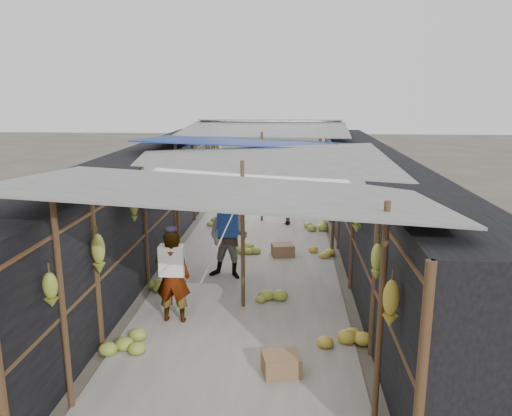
% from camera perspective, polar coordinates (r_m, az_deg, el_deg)
% --- Properties ---
extents(ground, '(80.00, 80.00, 0.00)m').
position_cam_1_polar(ground, '(6.39, -4.12, -22.37)').
color(ground, '#6B6356').
rests_on(ground, ground).
extents(aisle_slab, '(3.60, 16.00, 0.02)m').
position_cam_1_polar(aisle_slab, '(12.24, 0.02, -4.41)').
color(aisle_slab, '#9E998E').
rests_on(aisle_slab, ground).
extents(stall_left, '(1.40, 15.00, 2.30)m').
position_cam_1_polar(stall_left, '(12.42, -12.52, 0.97)').
color(stall_left, black).
rests_on(stall_left, ground).
extents(stall_right, '(1.40, 15.00, 2.30)m').
position_cam_1_polar(stall_right, '(12.08, 12.91, 0.61)').
color(stall_right, black).
rests_on(stall_right, ground).
extents(crate_near, '(0.56, 0.49, 0.29)m').
position_cam_1_polar(crate_near, '(7.00, 2.89, -17.47)').
color(crate_near, '#946E4B').
rests_on(crate_near, ground).
extents(crate_mid, '(0.56, 0.49, 0.30)m').
position_cam_1_polar(crate_mid, '(11.52, 3.08, -4.86)').
color(crate_mid, '#946E4B').
rests_on(crate_mid, ground).
extents(crate_back, '(0.49, 0.41, 0.29)m').
position_cam_1_polar(crate_back, '(14.46, -2.36, -1.10)').
color(crate_back, '#946E4B').
rests_on(crate_back, ground).
extents(black_basin, '(0.60, 0.60, 0.18)m').
position_cam_1_polar(black_basin, '(15.52, 4.61, -0.34)').
color(black_basin, black).
rests_on(black_basin, ground).
extents(vendor_elderly, '(0.58, 0.39, 1.56)m').
position_cam_1_polar(vendor_elderly, '(8.27, -9.50, -7.75)').
color(vendor_elderly, white).
rests_on(vendor_elderly, ground).
extents(shopper_blue, '(0.95, 0.81, 1.71)m').
position_cam_1_polar(shopper_blue, '(10.02, -3.21, -3.40)').
color(shopper_blue, navy).
rests_on(shopper_blue, ground).
extents(vendor_seated, '(0.64, 0.74, 0.99)m').
position_cam_1_polar(vendor_seated, '(14.11, 3.52, -0.02)').
color(vendor_seated, '#524C47').
rests_on(vendor_seated, ground).
extents(market_canopy, '(5.62, 15.20, 2.77)m').
position_cam_1_polar(market_canopy, '(12.07, 0.28, 7.00)').
color(market_canopy, brown).
rests_on(market_canopy, ground).
extents(hanging_bananas, '(3.95, 13.69, 0.83)m').
position_cam_1_polar(hanging_bananas, '(11.68, -0.43, 2.89)').
color(hanging_bananas, olive).
rests_on(hanging_bananas, ground).
extents(floor_bananas, '(4.08, 10.29, 0.36)m').
position_cam_1_polar(floor_bananas, '(11.18, 1.11, -5.38)').
color(floor_bananas, olive).
rests_on(floor_bananas, ground).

